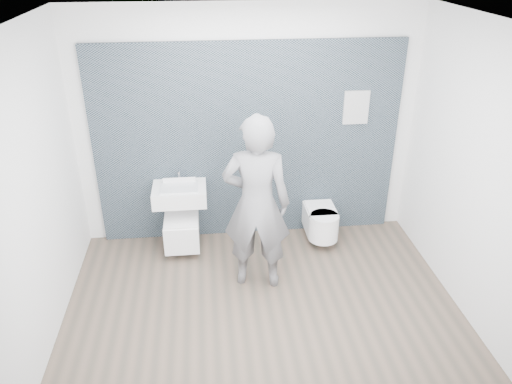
{
  "coord_description": "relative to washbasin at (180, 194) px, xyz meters",
  "views": [
    {
      "loc": [
        -0.5,
        -4.04,
        3.38
      ],
      "look_at": [
        0.0,
        0.6,
        1.0
      ],
      "focal_mm": 35.0,
      "sensor_mm": 36.0,
      "label": 1
    }
  ],
  "objects": [
    {
      "name": "toilet_square",
      "position": [
        0.0,
        -0.05,
        -0.43
      ],
      "size": [
        0.4,
        0.58,
        0.78
      ],
      "color": "white",
      "rests_on": "ground"
    },
    {
      "name": "ground",
      "position": [
        0.83,
        -1.21,
        -0.72
      ],
      "size": [
        4.0,
        4.0,
        0.0
      ],
      "primitive_type": "plane",
      "color": "brown",
      "rests_on": "ground"
    },
    {
      "name": "room_shell",
      "position": [
        0.83,
        -1.21,
        1.02
      ],
      "size": [
        4.0,
        4.0,
        4.0
      ],
      "color": "silver",
      "rests_on": "ground"
    },
    {
      "name": "washbasin",
      "position": [
        0.0,
        0.0,
        0.0
      ],
      "size": [
        0.62,
        0.47,
        0.47
      ],
      "color": "white",
      "rests_on": "ground"
    },
    {
      "name": "visitor",
      "position": [
        0.82,
        -0.8,
        0.24
      ],
      "size": [
        0.77,
        0.58,
        1.92
      ],
      "primitive_type": "imported",
      "rotation": [
        0.0,
        0.0,
        2.96
      ],
      "color": "slate",
      "rests_on": "ground"
    },
    {
      "name": "toilet_rounded",
      "position": [
        1.7,
        -0.08,
        -0.45
      ],
      "size": [
        0.36,
        0.62,
        0.33
      ],
      "color": "white",
      "rests_on": "ground"
    },
    {
      "name": "tile_wall",
      "position": [
        0.83,
        0.26,
        -0.72
      ],
      "size": [
        3.6,
        0.06,
        2.4
      ],
      "primitive_type": "cube",
      "color": "black",
      "rests_on": "ground"
    },
    {
      "name": "info_placard",
      "position": [
        2.1,
        0.22,
        -0.72
      ],
      "size": [
        0.3,
        0.03,
        0.4
      ],
      "primitive_type": "cube",
      "color": "white",
      "rests_on": "ground"
    }
  ]
}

